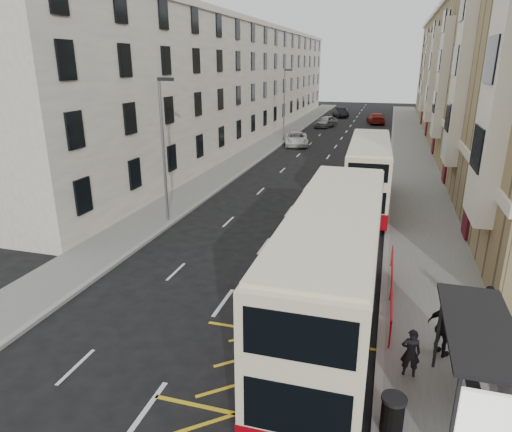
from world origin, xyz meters
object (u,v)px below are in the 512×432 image
(street_lamp_near, at_px, (164,143))
(car_dark, at_px, (340,112))
(car_silver, at_px, (326,122))
(bus_shelter, at_px, (485,361))
(double_decker_rear, at_px, (368,173))
(double_decker_front, at_px, (332,275))
(litter_bin, at_px, (392,414))
(street_lamp_far, at_px, (285,101))
(pedestrian_far, at_px, (444,328))
(pedestrian_near, at_px, (411,353))
(white_van, at_px, (296,139))
(car_red, at_px, (376,118))
(pedestrian_mid, at_px, (489,307))

(street_lamp_near, height_order, car_dark, street_lamp_near)
(car_silver, bearing_deg, car_dark, 104.48)
(bus_shelter, distance_m, double_decker_rear, 19.21)
(bus_shelter, relative_size, double_decker_front, 0.36)
(double_decker_front, relative_size, litter_bin, 11.35)
(street_lamp_near, relative_size, litter_bin, 7.66)
(street_lamp_near, distance_m, litter_bin, 18.69)
(street_lamp_far, distance_m, car_dark, 27.25)
(car_dark, bearing_deg, pedestrian_far, -102.69)
(pedestrian_near, relative_size, white_van, 0.29)
(bus_shelter, relative_size, litter_bin, 4.07)
(double_decker_rear, xyz_separation_m, white_van, (-8.89, 21.00, -1.43))
(litter_bin, bearing_deg, car_dark, 97.42)
(car_red, bearing_deg, street_lamp_far, 53.37)
(bus_shelter, relative_size, car_dark, 0.87)
(car_red, bearing_deg, pedestrian_mid, 86.01)
(pedestrian_far, relative_size, white_van, 0.35)
(double_decker_front, distance_m, pedestrian_mid, 5.78)
(bus_shelter, bearing_deg, street_lamp_near, 139.86)
(pedestrian_near, height_order, car_dark, pedestrian_near)
(bus_shelter, bearing_deg, litter_bin, -159.57)
(pedestrian_far, relative_size, car_red, 0.35)
(white_van, bearing_deg, street_lamp_far, 115.32)
(bus_shelter, relative_size, car_silver, 0.90)
(street_lamp_far, xyz_separation_m, litter_bin, (12.70, -43.14, -3.95))
(street_lamp_far, bearing_deg, white_van, -51.83)
(car_silver, bearing_deg, street_lamp_far, -85.57)
(car_dark, relative_size, car_red, 0.88)
(car_silver, relative_size, car_dark, 0.97)
(double_decker_rear, bearing_deg, double_decker_front, -93.09)
(white_van, relative_size, car_silver, 1.14)
(double_decker_front, xyz_separation_m, litter_bin, (2.08, -3.85, -1.71))
(street_lamp_far, height_order, pedestrian_far, street_lamp_far)
(street_lamp_near, distance_m, car_silver, 43.76)
(street_lamp_far, height_order, white_van, street_lamp_far)
(pedestrian_mid, xyz_separation_m, car_dark, (-12.22, 63.98, -0.11))
(bus_shelter, distance_m, white_van, 41.82)
(white_van, xyz_separation_m, car_red, (7.74, 22.09, 0.05))
(street_lamp_near, xyz_separation_m, litter_bin, (12.70, -13.14, -3.95))
(pedestrian_mid, xyz_separation_m, car_red, (-6.07, 56.76, -0.11))
(street_lamp_far, distance_m, pedestrian_near, 42.96)
(double_decker_rear, distance_m, car_silver, 37.91)
(pedestrian_mid, bearing_deg, double_decker_front, -147.97)
(car_silver, bearing_deg, white_van, -76.54)
(litter_bin, xyz_separation_m, pedestrian_mid, (3.12, 5.90, 0.22))
(pedestrian_far, relative_size, car_silver, 0.41)
(bus_shelter, bearing_deg, car_red, 94.56)
(litter_bin, bearing_deg, bus_shelter, 20.43)
(street_lamp_far, relative_size, double_decker_rear, 0.74)
(bus_shelter, bearing_deg, double_decker_rear, 101.38)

